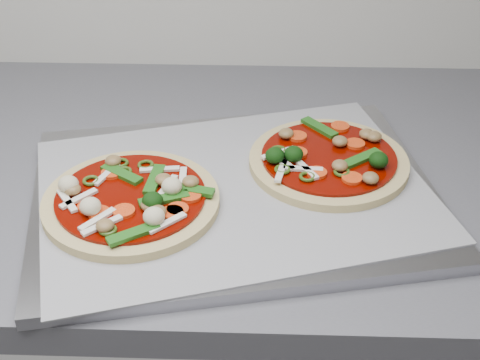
{
  "coord_description": "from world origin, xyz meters",
  "views": [
    {
      "loc": [
        -0.3,
        0.56,
        1.38
      ],
      "look_at": [
        -0.32,
        1.21,
        0.93
      ],
      "focal_mm": 50.0,
      "sensor_mm": 36.0,
      "label": 1
    }
  ],
  "objects": [
    {
      "name": "parchment",
      "position": [
        -0.33,
        1.22,
        0.92
      ],
      "size": [
        0.53,
        0.45,
        0.0
      ],
      "primitive_type": "cube",
      "rotation": [
        0.0,
        0.0,
        0.29
      ],
      "color": "gray",
      "rests_on": "baking_tray"
    },
    {
      "name": "baking_tray",
      "position": [
        -0.33,
        1.22,
        0.91
      ],
      "size": [
        0.54,
        0.44,
        0.02
      ],
      "primitive_type": "cube",
      "rotation": [
        0.0,
        0.0,
        0.2
      ],
      "color": "#9C9CA2",
      "rests_on": "countertop"
    },
    {
      "name": "pizza_left",
      "position": [
        -0.45,
        1.17,
        0.93
      ],
      "size": [
        0.26,
        0.26,
        0.03
      ],
      "rotation": [
        0.0,
        0.0,
        0.29
      ],
      "color": "#D2BB7A",
      "rests_on": "parchment"
    },
    {
      "name": "pizza_right",
      "position": [
        -0.21,
        1.27,
        0.93
      ],
      "size": [
        0.22,
        0.22,
        0.03
      ],
      "rotation": [
        0.0,
        0.0,
        0.08
      ],
      "color": "#D2BB7A",
      "rests_on": "parchment"
    }
  ]
}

